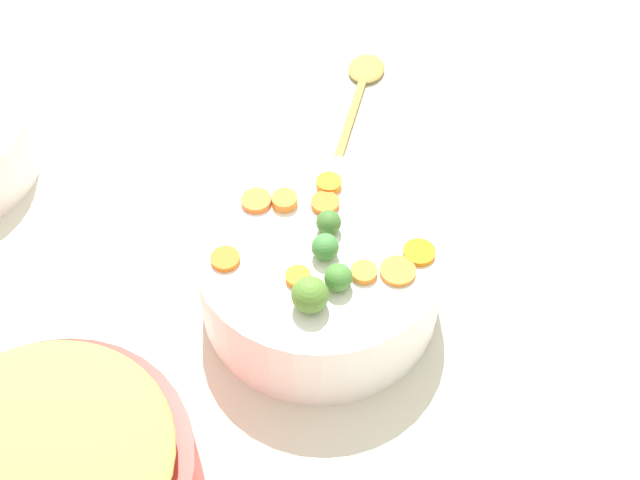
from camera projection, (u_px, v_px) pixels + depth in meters
The scene contains 17 objects.
tabletop at pixel (339, 297), 1.02m from camera, with size 2.40×2.40×0.02m, color beige.
serving_bowl_carrots at pixel (320, 275), 0.97m from camera, with size 0.29×0.29×0.11m, color white.
stuffing_mound at pixel (36, 459), 0.74m from camera, with size 0.25×0.25×0.04m, color tan.
carrot_slice_0 at pixel (298, 277), 0.89m from camera, with size 0.03×0.03×0.01m, color orange.
carrot_slice_1 at pixel (364, 272), 0.89m from camera, with size 0.03×0.03×0.01m, color orange.
carrot_slice_2 at pixel (419, 252), 0.91m from camera, with size 0.04×0.04×0.01m, color orange.
carrot_slice_3 at pixel (398, 271), 0.90m from camera, with size 0.04×0.04×0.01m, color orange.
carrot_slice_4 at pixel (329, 183), 0.98m from camera, with size 0.03×0.03×0.01m, color orange.
carrot_slice_5 at pixel (325, 203), 0.96m from camera, with size 0.03×0.03×0.01m, color orange.
carrot_slice_6 at pixel (285, 200), 0.96m from camera, with size 0.03×0.03×0.01m, color orange.
carrot_slice_7 at pixel (256, 201), 0.96m from camera, with size 0.04×0.04×0.01m, color orange.
carrot_slice_8 at pixel (225, 259), 0.91m from camera, with size 0.03×0.03×0.01m, color orange.
brussels_sprout_0 at pixel (338, 277), 0.88m from camera, with size 0.03×0.03×0.03m, color #468434.
brussels_sprout_1 at pixel (310, 295), 0.86m from camera, with size 0.04×0.04×0.04m, color #598732.
brussels_sprout_2 at pixel (329, 223), 0.93m from camera, with size 0.03×0.03×0.03m, color #42722F.
brussels_sprout_3 at pixel (328, 249), 0.90m from camera, with size 0.03×0.03×0.03m, color #458941.
wooden_spoon at pixel (360, 89), 1.25m from camera, with size 0.13×0.30×0.01m.
Camera 1 is at (0.30, -0.51, 0.85)m, focal length 46.18 mm.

